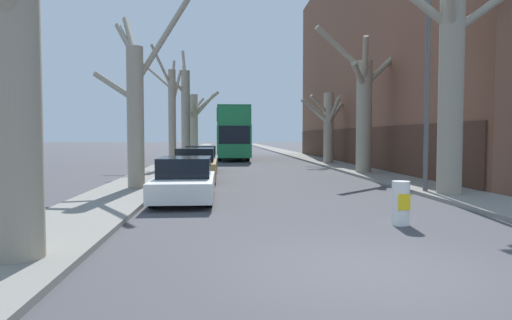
# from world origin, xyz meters

# --- Properties ---
(ground_plane) EXTENTS (300.00, 300.00, 0.00)m
(ground_plane) POSITION_xyz_m (0.00, 0.00, 0.00)
(ground_plane) COLOR #424247
(sidewalk_left) EXTENTS (2.29, 120.00, 0.12)m
(sidewalk_left) POSITION_xyz_m (-5.51, 50.00, 0.06)
(sidewalk_left) COLOR gray
(sidewalk_left) RESTS_ON ground
(sidewalk_right) EXTENTS (2.29, 120.00, 0.12)m
(sidewalk_right) POSITION_xyz_m (5.51, 50.00, 0.06)
(sidewalk_right) COLOR gray
(sidewalk_right) RESTS_ON ground
(building_facade_right) EXTENTS (10.08, 34.93, 15.51)m
(building_facade_right) POSITION_xyz_m (11.65, 25.36, 7.74)
(building_facade_right) COLOR brown
(building_facade_right) RESTS_ON ground
(street_tree_left_0) EXTENTS (3.85, 3.35, 7.75)m
(street_tree_left_0) POSITION_xyz_m (-5.22, 0.69, 3.55)
(street_tree_left_0) COLOR gray
(street_tree_left_0) RESTS_ON ground
(street_tree_left_1) EXTENTS (3.60, 2.44, 7.10)m
(street_tree_left_1) POSITION_xyz_m (-5.24, 10.42, 3.12)
(street_tree_left_1) COLOR gray
(street_tree_left_1) RESTS_ON ground
(street_tree_left_2) EXTENTS (2.73, 3.83, 7.40)m
(street_tree_left_2) POSITION_xyz_m (-5.24, 22.05, 3.64)
(street_tree_left_2) COLOR gray
(street_tree_left_2) RESTS_ON ground
(street_tree_left_3) EXTENTS (1.79, 3.20, 9.24)m
(street_tree_left_3) POSITION_xyz_m (-5.09, 31.25, 4.05)
(street_tree_left_3) COLOR gray
(street_tree_left_3) RESTS_ON ground
(street_tree_left_4) EXTENTS (3.84, 3.36, 6.70)m
(street_tree_left_4) POSITION_xyz_m (-4.95, 42.65, 3.58)
(street_tree_left_4) COLOR gray
(street_tree_left_4) RESTS_ON ground
(street_tree_right_0) EXTENTS (4.41, 3.77, 8.30)m
(street_tree_right_0) POSITION_xyz_m (5.22, 7.82, 3.87)
(street_tree_right_0) COLOR gray
(street_tree_right_0) RESTS_ON ground
(street_tree_right_1) EXTENTS (4.75, 2.70, 7.50)m
(street_tree_right_1) POSITION_xyz_m (5.12, 16.72, 3.46)
(street_tree_right_1) COLOR gray
(street_tree_right_1) RESTS_ON ground
(street_tree_right_2) EXTENTS (3.43, 4.66, 4.99)m
(street_tree_right_2) POSITION_xyz_m (5.21, 25.13, 2.80)
(street_tree_right_2) COLOR gray
(street_tree_right_2) RESTS_ON ground
(double_decker_bus) EXTENTS (2.62, 11.72, 4.34)m
(double_decker_bus) POSITION_xyz_m (-1.21, 33.35, 2.46)
(double_decker_bus) COLOR #1E7F47
(double_decker_bus) RESTS_ON ground
(parked_car_0) EXTENTS (1.76, 4.39, 1.32)m
(parked_car_0) POSITION_xyz_m (-3.31, 7.72, 0.63)
(parked_car_0) COLOR silver
(parked_car_0) RESTS_ON ground
(parked_car_1) EXTENTS (1.80, 4.24, 1.45)m
(parked_car_1) POSITION_xyz_m (-3.31, 13.50, 0.69)
(parked_car_1) COLOR olive
(parked_car_1) RESTS_ON ground
(parked_car_2) EXTENTS (1.81, 4.43, 1.44)m
(parked_car_2) POSITION_xyz_m (-3.31, 19.06, 0.68)
(parked_car_2) COLOR #4C5156
(parked_car_2) RESTS_ON ground
(lamp_post) EXTENTS (1.40, 0.20, 7.45)m
(lamp_post) POSITION_xyz_m (4.60, 8.58, 4.18)
(lamp_post) COLOR #4C4F54
(lamp_post) RESTS_ON ground
(traffic_bollard) EXTENTS (0.39, 0.40, 0.98)m
(traffic_bollard) POSITION_xyz_m (1.76, 3.43, 0.49)
(traffic_bollard) COLOR white
(traffic_bollard) RESTS_ON ground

